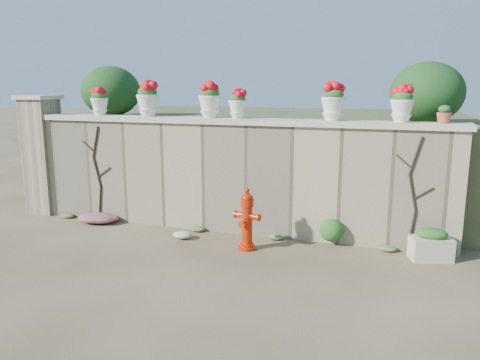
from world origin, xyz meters
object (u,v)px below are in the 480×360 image
(terracotta_pot, at_px, (444,115))
(fire_hydrant, at_px, (247,219))
(urn_pot_0, at_px, (99,101))
(planter_box, at_px, (431,245))

(terracotta_pot, bearing_deg, fire_hydrant, -162.63)
(fire_hydrant, height_order, urn_pot_0, urn_pot_0)
(urn_pot_0, xyz_separation_m, terracotta_pot, (6.28, 0.00, -0.14))
(fire_hydrant, xyz_separation_m, terracotta_pot, (2.94, 0.92, 1.70))
(fire_hydrant, bearing_deg, terracotta_pot, 28.29)
(urn_pot_0, distance_m, terracotta_pot, 6.29)
(fire_hydrant, distance_m, urn_pot_0, 3.93)
(planter_box, xyz_separation_m, urn_pot_0, (-6.21, 0.47, 2.13))
(fire_hydrant, relative_size, urn_pot_0, 1.91)
(planter_box, distance_m, terracotta_pot, 2.04)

